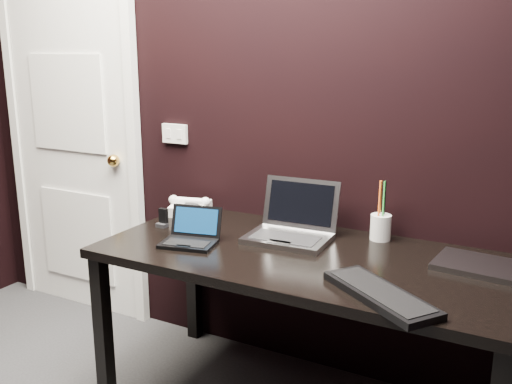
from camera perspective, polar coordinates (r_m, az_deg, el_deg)
The scene contains 11 objects.
wall_back at distance 2.71m, azimuth 2.66°, elevation 8.76°, with size 4.00×4.00×0.00m, color black.
door at distance 3.52m, azimuth -17.85°, elevation 5.14°, with size 0.99×0.10×2.14m.
wall_switch at distance 3.04m, azimuth -8.12°, elevation 5.80°, with size 0.15×0.02×0.10m.
desk at distance 2.38m, azimuth 4.84°, elevation -7.86°, with size 1.70×0.80×0.74m.
netbook at distance 2.47m, azimuth -6.56°, elevation -4.47°, with size 0.27×0.25×0.15m.
silver_laptop at distance 2.51m, azimuth 3.55°, elevation -3.65°, with size 0.37×0.34×0.24m.
ext_keyboard at distance 1.98m, azimuth 12.32°, elevation -9.95°, with size 0.46×0.39×0.03m.
closed_laptop at distance 2.34m, azimuth 21.57°, elevation -6.89°, with size 0.35×0.27×0.02m.
desk_phone at distance 2.88m, azimuth -6.61°, elevation -1.54°, with size 0.22×0.20×0.11m.
mobile_phone at distance 2.71m, azimuth -9.28°, elevation -2.78°, with size 0.05×0.04×0.09m.
pen_cup at distance 2.55m, azimuth 12.36°, elevation -3.35°, with size 0.11×0.11×0.26m.
Camera 1 is at (1.17, -0.63, 1.55)m, focal length 40.00 mm.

